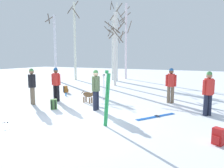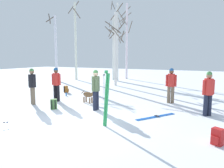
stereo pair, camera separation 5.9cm
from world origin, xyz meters
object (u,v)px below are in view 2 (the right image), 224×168
object	(u,v)px
person_1	(96,87)
birch_tree_1	(76,40)
ski_pair_lying_1	(6,122)
backpack_0	(217,137)
ski_poles_0	(104,86)
birch_tree_0	(56,46)
person_2	(56,82)
birch_tree_5	(117,40)
person_3	(32,84)
ski_pair_planted_0	(106,99)
water_bottle_0	(66,94)
backpack_2	(66,89)
birch_tree_3	(127,40)
birch_tree_2	(113,47)
birch_tree_6	(116,47)
birch_tree_4	(117,48)
person_4	(171,83)
ski_pair_lying_0	(156,117)
person_0	(208,91)
dog	(88,95)
backpack_1	(54,104)

from	to	relation	value
person_1	birch_tree_1	size ratio (longest dim) A/B	0.23
ski_pair_lying_1	backpack_0	world-z (taller)	backpack_0
ski_poles_0	birch_tree_0	bearing A→B (deg)	144.44
person_2	person_1	bearing A→B (deg)	-13.69
person_2	birch_tree_5	world-z (taller)	birch_tree_5
ski_pair_lying_1	ski_poles_0	distance (m)	4.99
person_3	ski_pair_planted_0	size ratio (longest dim) A/B	0.94
water_bottle_0	person_1	bearing A→B (deg)	-32.01
backpack_2	water_bottle_0	world-z (taller)	backpack_2
ski_pair_planted_0	birch_tree_3	size ratio (longest dim) A/B	0.24
backpack_0	birch_tree_1	xyz separation A→B (m)	(-12.36, 11.01, 3.64)
birch_tree_2	person_3	bearing A→B (deg)	-84.56
ski_pair_lying_1	water_bottle_0	xyz separation A→B (m)	(-1.22, 4.84, 0.09)
ski_pair_planted_0	birch_tree_6	size ratio (longest dim) A/B	0.29
person_1	birch_tree_4	world-z (taller)	birch_tree_4
person_3	person_4	bearing A→B (deg)	28.21
ski_pair_lying_0	water_bottle_0	size ratio (longest dim) A/B	7.35
person_1	ski_poles_0	size ratio (longest dim) A/B	1.25
person_0	person_4	xyz separation A→B (m)	(-1.69, 1.65, 0.00)
ski_poles_0	birch_tree_2	size ratio (longest dim) A/B	0.23
person_3	birch_tree_6	size ratio (longest dim) A/B	0.27
birch_tree_2	birch_tree_5	size ratio (longest dim) A/B	0.83
ski_pair_lying_1	birch_tree_0	world-z (taller)	birch_tree_0
birch_tree_2	birch_tree_5	bearing A→B (deg)	-46.80
birch_tree_6	person_0	bearing A→B (deg)	-42.21
ski_pair_lying_1	birch_tree_5	size ratio (longest dim) A/B	0.20
birch_tree_3	person_0	bearing A→B (deg)	-54.79
birch_tree_5	birch_tree_0	bearing A→B (deg)	-160.55
backpack_0	birch_tree_0	distance (m)	16.91
backpack_0	birch_tree_6	bearing A→B (deg)	128.41
birch_tree_4	dog	bearing A→B (deg)	-73.88
person_3	ski_poles_0	bearing A→B (deg)	41.04
ski_pair_lying_1	backpack_0	xyz separation A→B (m)	(6.55, 1.16, 0.20)
birch_tree_6	person_1	bearing A→B (deg)	-71.03
person_0	birch_tree_4	xyz separation A→B (m)	(-7.91, 8.87, 2.04)
ski_pair_planted_0	backpack_1	world-z (taller)	ski_pair_planted_0
person_1	ski_poles_0	xyz separation A→B (m)	(-0.63, 1.90, -0.25)
person_0	person_3	world-z (taller)	same
person_4	birch_tree_2	distance (m)	10.70
backpack_2	birch_tree_4	bearing A→B (deg)	87.96
person_4	backpack_0	bearing A→B (deg)	-65.74
person_0	person_4	world-z (taller)	same
backpack_0	birch_tree_6	xyz separation A→B (m)	(-7.11, 8.97, 2.76)
person_0	birch_tree_5	bearing A→B (deg)	131.97
birch_tree_3	birch_tree_6	xyz separation A→B (m)	(1.16, -5.10, -0.98)
ski_pair_lying_1	backpack_2	size ratio (longest dim) A/B	3.30
ski_poles_0	water_bottle_0	world-z (taller)	ski_poles_0
ski_poles_0	birch_tree_4	size ratio (longest dim) A/B	0.24
birch_tree_0	birch_tree_6	bearing A→B (deg)	-5.36
ski_pair_planted_0	birch_tree_0	world-z (taller)	birch_tree_0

